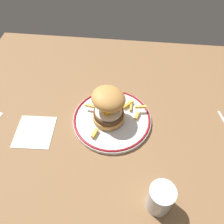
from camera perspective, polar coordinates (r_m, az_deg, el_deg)
ground_plane at (r=78.98cm, az=-1.63°, el=-3.67°), size 110.90×97.83×4.00cm
dinner_plate at (r=77.34cm, az=0.00°, el=-1.76°), size 26.20×26.20×1.60cm
burger at (r=72.31cm, az=-0.86°, el=1.68°), size 13.06×12.48×12.23cm
fries_pile at (r=78.60cm, az=0.92°, el=1.16°), size 20.72×20.18×2.36cm
water_glass at (r=62.53cm, az=11.72°, el=-20.31°), size 6.53×6.53×9.21cm
napkin at (r=79.26cm, az=-18.58°, el=-4.60°), size 12.72×13.22×0.40cm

